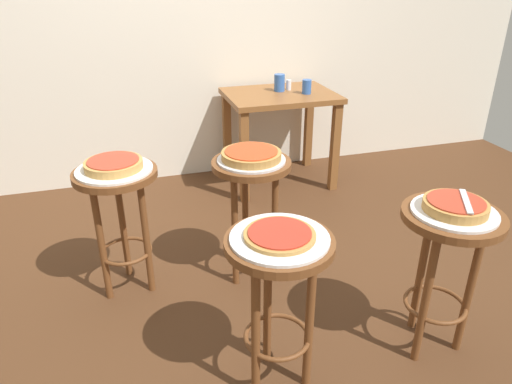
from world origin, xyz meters
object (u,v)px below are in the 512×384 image
at_px(pizza_rear, 114,164).
at_px(cup_far_edge, 279,83).
at_px(serving_plate_rear, 114,170).
at_px(dining_table, 280,111).
at_px(pizza_foreground, 455,206).
at_px(serving_plate_middle, 280,238).
at_px(condiment_shaker, 289,85).
at_px(stool_foreground, 446,249).
at_px(pizza_leftside, 251,155).
at_px(serving_plate_foreground, 454,212).
at_px(serving_plate_leftside, 251,160).
at_px(pizza_middle, 280,234).
at_px(stool_middle, 279,278).
at_px(cup_near_edge, 307,87).
at_px(stool_leftside, 251,191).
at_px(stool_rear, 119,202).
at_px(pizza_server_knife, 466,201).

xyz_separation_m(pizza_rear, cup_far_edge, (1.28, 1.17, 0.07)).
xyz_separation_m(serving_plate_rear, pizza_rear, (0.00, 0.00, 0.03)).
bearing_deg(dining_table, pizza_foreground, -88.33).
height_order(serving_plate_middle, condiment_shaker, condiment_shaker).
distance_m(stool_foreground, pizza_leftside, 1.03).
relative_size(serving_plate_foreground, pizza_foreground, 1.34).
bearing_deg(dining_table, cup_far_edge, 77.42).
bearing_deg(serving_plate_leftside, pizza_middle, -98.71).
bearing_deg(serving_plate_leftside, stool_foreground, -51.10).
distance_m(stool_foreground, serving_plate_rear, 1.59).
bearing_deg(pizza_foreground, pizza_rear, 146.86).
xyz_separation_m(stool_foreground, stool_middle, (-0.75, 0.01, 0.00)).
bearing_deg(condiment_shaker, pizza_rear, -139.06).
relative_size(pizza_foreground, cup_near_edge, 2.45).
bearing_deg(condiment_shaker, cup_near_edge, -59.39).
bearing_deg(serving_plate_leftside, stool_leftside, -135.00).
distance_m(stool_rear, condiment_shaker, 1.82).
bearing_deg(pizza_server_knife, pizza_leftside, 70.22).
height_order(serving_plate_foreground, serving_plate_leftside, same).
bearing_deg(pizza_middle, cup_far_edge, 70.59).
relative_size(pizza_foreground, stool_leftside, 0.37).
bearing_deg(pizza_leftside, serving_plate_rear, 173.78).
xyz_separation_m(condiment_shaker, pizza_server_knife, (-0.01, -2.06, -0.01)).
relative_size(stool_leftside, pizza_leftside, 2.26).
bearing_deg(condiment_shaker, stool_rear, -139.06).
height_order(serving_plate_foreground, pizza_server_knife, pizza_server_knife).
height_order(stool_leftside, cup_far_edge, cup_far_edge).
relative_size(stool_middle, serving_plate_middle, 1.87).
height_order(stool_middle, pizza_leftside, pizza_leftside).
bearing_deg(stool_middle, condiment_shaker, 68.67).
relative_size(serving_plate_middle, serving_plate_leftside, 1.05).
xyz_separation_m(pizza_rear, dining_table, (1.26, 1.11, -0.14)).
relative_size(pizza_foreground, pizza_rear, 0.91).
height_order(stool_middle, pizza_rear, pizza_rear).
bearing_deg(stool_rear, dining_table, 41.20).
bearing_deg(serving_plate_foreground, pizza_rear, 146.86).
bearing_deg(serving_plate_leftside, pizza_foreground, -51.10).
bearing_deg(stool_leftside, stool_middle, -98.71).
bearing_deg(serving_plate_foreground, cup_near_edge, 86.19).
xyz_separation_m(dining_table, pizza_server_knife, (0.09, -1.99, 0.17)).
distance_m(pizza_rear, cup_far_edge, 1.73).
relative_size(serving_plate_middle, pizza_rear, 1.32).
bearing_deg(pizza_leftside, cup_near_edge, 55.36).
bearing_deg(stool_middle, serving_plate_rear, 123.73).
relative_size(stool_rear, pizza_rear, 2.47).
height_order(stool_foreground, serving_plate_middle, serving_plate_middle).
distance_m(pizza_middle, stool_rear, 1.04).
relative_size(stool_middle, pizza_server_knife, 3.19).
xyz_separation_m(stool_rear, condiment_shaker, (1.36, 1.18, 0.25)).
height_order(pizza_foreground, serving_plate_rear, pizza_foreground).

